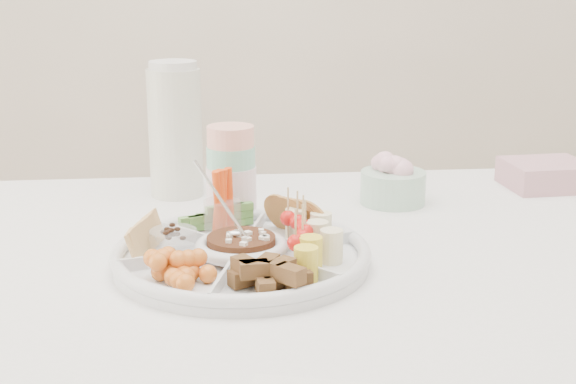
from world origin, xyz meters
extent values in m
cylinder|color=silver|center=(-0.12, -0.03, 0.78)|extent=(0.46, 0.46, 0.04)
cylinder|color=#5A2F1E|center=(-0.12, -0.03, 0.79)|extent=(0.13, 0.13, 0.04)
cylinder|color=white|center=(-0.13, 0.17, 0.88)|extent=(0.10, 0.10, 0.24)
cylinder|color=silver|center=(-0.23, 0.37, 0.89)|extent=(0.12, 0.12, 0.27)
cylinder|color=silver|center=(0.18, 0.27, 0.80)|extent=(0.14, 0.14, 0.09)
cube|color=#C58D9A|center=(0.51, 0.35, 0.78)|extent=(0.17, 0.15, 0.05)
camera|label=1|loc=(-0.16, -1.16, 1.19)|focal=50.00mm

